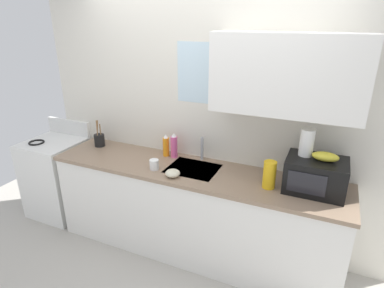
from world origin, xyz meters
The scene contains 13 objects.
kitchen_wall_assembly centered at (0.15, 0.31, 1.36)m, with size 3.54×0.42×2.50m.
counter_unit centered at (0.00, 0.00, 0.46)m, with size 2.77×0.63×0.90m.
sink_faucet centered at (0.00, 0.24, 1.02)m, with size 0.03×0.03×0.23m, color #B2B5BA.
stove_range centered at (-1.73, 0.00, 0.46)m, with size 0.60×0.60×1.08m.
microwave centered at (1.05, 0.05, 1.04)m, with size 0.46×0.35×0.27m.
banana_bunch centered at (1.10, 0.05, 1.20)m, with size 0.20×0.11×0.07m, color gold.
paper_towel_roll centered at (0.95, 0.10, 1.28)m, with size 0.11×0.11×0.22m, color white.
dish_soap_bottle_pink centered at (-0.28, 0.18, 1.02)m, with size 0.07×0.07×0.25m.
dish_soap_bottle_orange centered at (-0.37, 0.18, 1.01)m, with size 0.06×0.06×0.23m.
cereal_canister centered at (0.71, -0.05, 1.01)m, with size 0.10×0.10×0.23m, color gold.
mug_white centered at (-0.32, -0.14, 0.95)m, with size 0.08×0.08×0.10m, color white.
utensil_crock centered at (-1.15, 0.12, 0.97)m, with size 0.11×0.11×0.29m.
small_bowl centered at (-0.10, -0.20, 0.93)m, with size 0.13×0.13×0.07m, color beige.
Camera 1 is at (1.08, -2.42, 2.19)m, focal length 29.96 mm.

